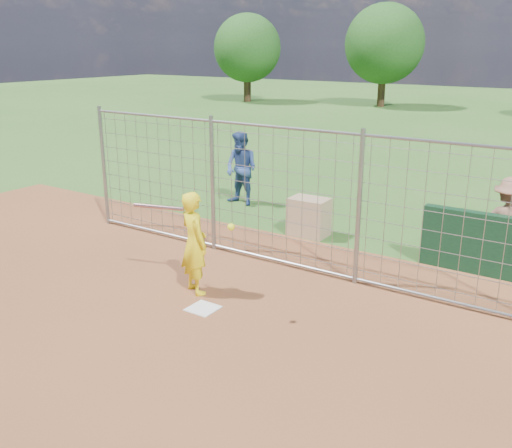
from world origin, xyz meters
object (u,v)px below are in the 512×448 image
Objects in this scene: equipment_bin at (309,217)px; bystander_a at (241,169)px; bystander_c at (508,226)px; batter at (194,243)px.

bystander_a is at bearing 153.90° from equipment_bin.
equipment_bin is at bearing 10.60° from bystander_c.
bystander_a is 1.07× the size of bystander_c.
batter is 5.34m from bystander_a.
bystander_c reaches higher than batter.
bystander_a reaches higher than batter.
batter is 0.92× the size of bystander_a.
bystander_a reaches higher than bystander_c.
bystander_c reaches higher than equipment_bin.
batter reaches higher than equipment_bin.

